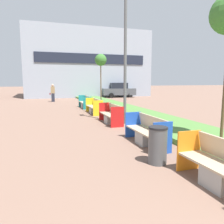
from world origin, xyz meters
name	(u,v)px	position (x,y,z in m)	size (l,w,h in m)	color
planter_grass_strip	(144,116)	(3.20, 12.00, 0.09)	(2.80, 120.00, 0.18)	#4C7A38
building_backdrop	(86,65)	(4.00, 32.42, 4.39)	(16.39, 8.82, 8.77)	#939EAD
bench_orange_frame	(222,170)	(0.94, 4.12, 0.36)	(0.65, 1.96, 0.94)	#9E9B96
bench_blue_frame	(147,133)	(0.94, 7.27, 0.37)	(0.65, 2.12, 0.94)	#9E9B96
bench_red_frame	(111,116)	(0.94, 11.09, 0.37)	(0.65, 2.07, 0.94)	#9E9B96
bench_yellow_frame	(95,108)	(0.94, 14.59, 0.37)	(0.65, 2.19, 0.94)	#9E9B96
bench_teal_frame	(85,103)	(0.94, 17.63, 0.36)	(0.65, 1.99, 0.94)	#9E9B96
litter_bin	(158,145)	(0.41, 5.66, 0.48)	(0.49, 0.49, 0.95)	#4C4F51
street_lamp_post	(125,30)	(1.55, 10.82, 4.45)	(0.24, 0.44, 8.13)	#56595B
sapling_tree_far	(101,60)	(3.35, 21.80, 4.05)	(1.14, 1.14, 4.68)	brown
pedestrian_walking	(53,93)	(-1.16, 23.72, 0.91)	(0.53, 0.24, 1.77)	#232633
parked_car_distant	(119,90)	(7.27, 27.54, 0.91)	(4.36, 2.19, 1.86)	#474C51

